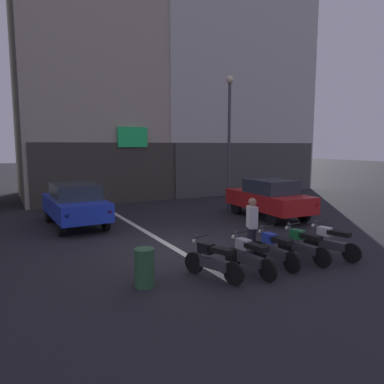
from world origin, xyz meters
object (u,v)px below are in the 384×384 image
object	(u,v)px
motorcycle_silver_row_left_mid	(249,256)
trash_bin	(144,268)
motorcycle_black_row_leftmost	(212,260)
motorcycle_green_row_right_mid	(303,245)
street_lamp	(229,129)
motorcycle_blue_row_centre	(274,249)
car_blue_crossing_near	(75,203)
car_red_parked_kerbside	(269,197)
motorcycle_white_row_rightmost	(331,241)
person_by_motorcycles	(252,228)

from	to	relation	value
motorcycle_silver_row_left_mid	trash_bin	xyz separation A→B (m)	(-2.46, 0.46, -0.03)
motorcycle_black_row_leftmost	motorcycle_green_row_right_mid	distance (m)	2.76
motorcycle_black_row_leftmost	trash_bin	size ratio (longest dim) A/B	1.86
street_lamp	motorcycle_blue_row_centre	distance (m)	8.88
car_blue_crossing_near	car_red_parked_kerbside	xyz separation A→B (m)	(7.49, -2.25, 0.00)
motorcycle_green_row_right_mid	motorcycle_white_row_rightmost	bearing A→B (deg)	-6.95
motorcycle_black_row_leftmost	motorcycle_white_row_rightmost	xyz separation A→B (m)	(3.68, -0.16, 0.00)
car_blue_crossing_near	trash_bin	distance (m)	6.83
motorcycle_black_row_leftmost	motorcycle_blue_row_centre	world-z (taller)	same
car_blue_crossing_near	car_red_parked_kerbside	bearing A→B (deg)	-16.72
motorcycle_blue_row_centre	motorcycle_white_row_rightmost	bearing A→B (deg)	-5.29
motorcycle_silver_row_left_mid	motorcycle_white_row_rightmost	xyz separation A→B (m)	(2.76, -0.01, 0.00)
motorcycle_black_row_leftmost	motorcycle_silver_row_left_mid	xyz separation A→B (m)	(0.92, -0.15, 0.00)
motorcycle_green_row_right_mid	motorcycle_white_row_rightmost	world-z (taller)	same
car_blue_crossing_near	motorcycle_silver_row_left_mid	xyz separation A→B (m)	(2.66, -7.27, -0.43)
car_blue_crossing_near	motorcycle_silver_row_left_mid	distance (m)	7.76
car_red_parked_kerbside	street_lamp	distance (m)	3.90
motorcycle_blue_row_centre	trash_bin	xyz separation A→B (m)	(-3.38, 0.30, -0.03)
car_red_parked_kerbside	trash_bin	xyz separation A→B (m)	(-7.29, -4.57, -0.46)
motorcycle_blue_row_centre	trash_bin	distance (m)	3.40
trash_bin	person_by_motorcycles	bearing A→B (deg)	8.18
car_red_parked_kerbside	car_blue_crossing_near	bearing A→B (deg)	163.28
street_lamp	motorcycle_blue_row_centre	bearing A→B (deg)	-115.68
person_by_motorcycles	motorcycle_green_row_right_mid	bearing A→B (deg)	-37.83
motorcycle_green_row_right_mid	motorcycle_black_row_leftmost	bearing A→B (deg)	178.95
car_blue_crossing_near	motorcycle_blue_row_centre	size ratio (longest dim) A/B	2.49
car_blue_crossing_near	motorcycle_blue_row_centre	bearing A→B (deg)	-63.27
motorcycle_black_row_leftmost	motorcycle_blue_row_centre	xyz separation A→B (m)	(1.84, 0.01, 0.00)
motorcycle_white_row_rightmost	motorcycle_silver_row_left_mid	bearing A→B (deg)	179.80
car_blue_crossing_near	motorcycle_black_row_leftmost	distance (m)	7.34
car_blue_crossing_near	motorcycle_black_row_leftmost	size ratio (longest dim) A/B	2.63
car_red_parked_kerbside	motorcycle_silver_row_left_mid	distance (m)	6.98
motorcycle_white_row_rightmost	car_blue_crossing_near	bearing A→B (deg)	126.65
car_blue_crossing_near	motorcycle_green_row_right_mid	size ratio (longest dim) A/B	2.50
car_red_parked_kerbside	motorcycle_black_row_leftmost	distance (m)	7.55
street_lamp	trash_bin	xyz separation A→B (m)	(-6.94, -7.10, -3.40)
motorcycle_blue_row_centre	person_by_motorcycles	world-z (taller)	person_by_motorcycles
motorcycle_green_row_right_mid	motorcycle_white_row_rightmost	distance (m)	0.93
motorcycle_black_row_leftmost	motorcycle_green_row_right_mid	size ratio (longest dim) A/B	0.95
car_blue_crossing_near	motorcycle_blue_row_centre	world-z (taller)	car_blue_crossing_near
motorcycle_black_row_leftmost	trash_bin	bearing A→B (deg)	168.79
car_blue_crossing_near	street_lamp	size ratio (longest dim) A/B	0.67
car_blue_crossing_near	person_by_motorcycles	size ratio (longest dim) A/B	2.49
motorcycle_green_row_right_mid	car_blue_crossing_near	bearing A→B (deg)	122.11
motorcycle_silver_row_left_mid	motorcycle_white_row_rightmost	distance (m)	2.76
motorcycle_green_row_right_mid	motorcycle_silver_row_left_mid	bearing A→B (deg)	-176.82
street_lamp	motorcycle_white_row_rightmost	world-z (taller)	street_lamp
car_blue_crossing_near	street_lamp	bearing A→B (deg)	2.31
motorcycle_white_row_rightmost	person_by_motorcycles	xyz separation A→B (m)	(-1.98, 0.93, 0.40)
motorcycle_blue_row_centre	person_by_motorcycles	xyz separation A→B (m)	(-0.14, 0.76, 0.40)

